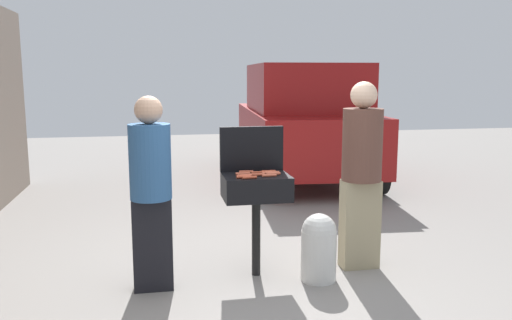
{
  "coord_description": "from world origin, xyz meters",
  "views": [
    {
      "loc": [
        -0.84,
        -4.37,
        1.84
      ],
      "look_at": [
        0.16,
        0.74,
        1.0
      ],
      "focal_mm": 37.06,
      "sensor_mm": 36.0,
      "label": 1
    }
  ],
  "objects_px": {
    "hot_dog_0": "(269,171)",
    "hot_dog_5": "(273,174)",
    "hot_dog_8": "(257,175)",
    "hot_dog_7": "(258,173)",
    "hot_dog_11": "(244,176)",
    "hot_dog_9": "(249,177)",
    "hot_dog_2": "(269,173)",
    "hot_dog_12": "(272,172)",
    "hot_dog_10": "(245,176)",
    "hot_dog_1": "(246,172)",
    "person_left": "(151,187)",
    "hot_dog_6": "(243,174)",
    "propane_tank": "(319,246)",
    "person_right": "(362,169)",
    "parked_minivan": "(302,121)",
    "hot_dog_4": "(269,175)",
    "bbq_grill": "(256,191)",
    "hot_dog_3": "(244,177)"
  },
  "relations": [
    {
      "from": "hot_dog_0",
      "to": "hot_dog_5",
      "type": "height_order",
      "value": "same"
    },
    {
      "from": "hot_dog_5",
      "to": "hot_dog_8",
      "type": "bearing_deg",
      "value": -173.29
    },
    {
      "from": "hot_dog_7",
      "to": "hot_dog_11",
      "type": "xyz_separation_m",
      "value": [
        -0.16,
        -0.15,
        0.0
      ]
    },
    {
      "from": "hot_dog_8",
      "to": "hot_dog_9",
      "type": "bearing_deg",
      "value": -128.86
    },
    {
      "from": "hot_dog_2",
      "to": "hot_dog_11",
      "type": "distance_m",
      "value": 0.27
    },
    {
      "from": "hot_dog_7",
      "to": "hot_dog_12",
      "type": "bearing_deg",
      "value": -7.03
    },
    {
      "from": "hot_dog_10",
      "to": "hot_dog_7",
      "type": "bearing_deg",
      "value": 38.92
    },
    {
      "from": "hot_dog_1",
      "to": "person_left",
      "type": "xyz_separation_m",
      "value": [
        -0.86,
        -0.26,
        -0.05
      ]
    },
    {
      "from": "hot_dog_9",
      "to": "hot_dog_7",
      "type": "bearing_deg",
      "value": 60.02
    },
    {
      "from": "hot_dog_6",
      "to": "propane_tank",
      "type": "bearing_deg",
      "value": -21.09
    },
    {
      "from": "person_right",
      "to": "parked_minivan",
      "type": "height_order",
      "value": "parked_minivan"
    },
    {
      "from": "parked_minivan",
      "to": "hot_dog_4",
      "type": "bearing_deg",
      "value": 75.09
    },
    {
      "from": "hot_dog_4",
      "to": "hot_dog_6",
      "type": "xyz_separation_m",
      "value": [
        -0.22,
        0.12,
        0.0
      ]
    },
    {
      "from": "hot_dog_2",
      "to": "hot_dog_6",
      "type": "distance_m",
      "value": 0.24
    },
    {
      "from": "hot_dog_4",
      "to": "propane_tank",
      "type": "xyz_separation_m",
      "value": [
        0.43,
        -0.13,
        -0.64
      ]
    },
    {
      "from": "hot_dog_10",
      "to": "hot_dog_5",
      "type": "bearing_deg",
      "value": 8.83
    },
    {
      "from": "hot_dog_0",
      "to": "hot_dog_1",
      "type": "xyz_separation_m",
      "value": [
        -0.21,
        0.02,
        0.0
      ]
    },
    {
      "from": "bbq_grill",
      "to": "hot_dog_12",
      "type": "bearing_deg",
      "value": 11.83
    },
    {
      "from": "hot_dog_11",
      "to": "person_left",
      "type": "relative_size",
      "value": 0.08
    },
    {
      "from": "hot_dog_1",
      "to": "person_right",
      "type": "xyz_separation_m",
      "value": [
        1.09,
        -0.1,
        0.01
      ]
    },
    {
      "from": "hot_dog_5",
      "to": "person_left",
      "type": "distance_m",
      "value": 1.1
    },
    {
      "from": "hot_dog_4",
      "to": "hot_dog_6",
      "type": "relative_size",
      "value": 1.0
    },
    {
      "from": "hot_dog_3",
      "to": "hot_dog_10",
      "type": "relative_size",
      "value": 1.0
    },
    {
      "from": "hot_dog_6",
      "to": "hot_dog_7",
      "type": "xyz_separation_m",
      "value": [
        0.15,
        0.03,
        0.0
      ]
    },
    {
      "from": "hot_dog_9",
      "to": "hot_dog_10",
      "type": "relative_size",
      "value": 1.0
    },
    {
      "from": "hot_dog_11",
      "to": "parked_minivan",
      "type": "xyz_separation_m",
      "value": [
        1.85,
        4.59,
        0.07
      ]
    },
    {
      "from": "person_right",
      "to": "hot_dog_9",
      "type": "bearing_deg",
      "value": 3.86
    },
    {
      "from": "hot_dog_0",
      "to": "hot_dog_11",
      "type": "distance_m",
      "value": 0.33
    },
    {
      "from": "hot_dog_1",
      "to": "hot_dog_7",
      "type": "distance_m",
      "value": 0.12
    },
    {
      "from": "hot_dog_8",
      "to": "propane_tank",
      "type": "relative_size",
      "value": 0.21
    },
    {
      "from": "hot_dog_0",
      "to": "person_right",
      "type": "distance_m",
      "value": 0.88
    },
    {
      "from": "bbq_grill",
      "to": "propane_tank",
      "type": "relative_size",
      "value": 1.53
    },
    {
      "from": "hot_dog_0",
      "to": "hot_dog_2",
      "type": "height_order",
      "value": "same"
    },
    {
      "from": "hot_dog_3",
      "to": "hot_dog_10",
      "type": "height_order",
      "value": "same"
    },
    {
      "from": "hot_dog_8",
      "to": "hot_dog_11",
      "type": "distance_m",
      "value": 0.14
    },
    {
      "from": "hot_dog_4",
      "to": "person_right",
      "type": "height_order",
      "value": "person_right"
    },
    {
      "from": "hot_dog_3",
      "to": "hot_dog_11",
      "type": "bearing_deg",
      "value": 82.71
    },
    {
      "from": "hot_dog_9",
      "to": "parked_minivan",
      "type": "bearing_deg",
      "value": 68.79
    },
    {
      "from": "hot_dog_3",
      "to": "person_left",
      "type": "relative_size",
      "value": 0.08
    },
    {
      "from": "hot_dog_2",
      "to": "hot_dog_10",
      "type": "height_order",
      "value": "same"
    },
    {
      "from": "hot_dog_1",
      "to": "hot_dog_3",
      "type": "height_order",
      "value": "same"
    },
    {
      "from": "bbq_grill",
      "to": "hot_dog_2",
      "type": "height_order",
      "value": "hot_dog_2"
    },
    {
      "from": "hot_dog_0",
      "to": "person_left",
      "type": "height_order",
      "value": "person_left"
    },
    {
      "from": "hot_dog_9",
      "to": "propane_tank",
      "type": "relative_size",
      "value": 0.21
    },
    {
      "from": "hot_dog_6",
      "to": "parked_minivan",
      "type": "xyz_separation_m",
      "value": [
        1.84,
        4.48,
        0.07
      ]
    },
    {
      "from": "hot_dog_3",
      "to": "hot_dog_5",
      "type": "height_order",
      "value": "same"
    },
    {
      "from": "hot_dog_1",
      "to": "person_right",
      "type": "relative_size",
      "value": 0.07
    },
    {
      "from": "hot_dog_3",
      "to": "hot_dog_2",
      "type": "bearing_deg",
      "value": 27.73
    },
    {
      "from": "person_left",
      "to": "hot_dog_10",
      "type": "bearing_deg",
      "value": 11.22
    },
    {
      "from": "person_left",
      "to": "hot_dog_9",
      "type": "bearing_deg",
      "value": 4.9
    }
  ]
}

